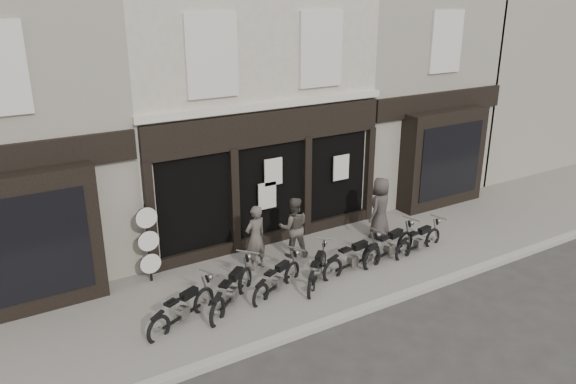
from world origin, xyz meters
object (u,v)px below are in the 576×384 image
motorcycle_2 (277,281)px  motorcycle_4 (353,260)px  motorcycle_0 (183,311)px  motorcycle_5 (390,248)px  motorcycle_6 (419,243)px  advert_sign_post (149,247)px  motorcycle_3 (317,272)px  motorcycle_1 (232,293)px  man_right (380,208)px  man_centre (294,227)px  man_left (256,238)px

motorcycle_2 → motorcycle_4: (2.20, -0.08, 0.03)m
motorcycle_0 → motorcycle_4: 4.62m
motorcycle_4 → motorcycle_5: bearing=-7.0°
motorcycle_4 → motorcycle_6: motorcycle_4 is taller
motorcycle_0 → advert_sign_post: advert_sign_post is taller
motorcycle_3 → motorcycle_0: bearing=136.6°
motorcycle_1 → man_right: (5.31, 1.16, 0.61)m
motorcycle_0 → motorcycle_5: bearing=-24.0°
man_centre → advert_sign_post: 3.79m
motorcycle_1 → motorcycle_5: motorcycle_1 is taller
motorcycle_0 → motorcycle_3: motorcycle_0 is taller
motorcycle_5 → man_centre: bearing=132.8°
motorcycle_3 → man_left: bearing=81.2°
motorcycle_6 → man_centre: size_ratio=1.15×
advert_sign_post → man_left: bearing=-15.3°
motorcycle_6 → man_centre: man_centre is taller
motorcycle_6 → man_right: 1.49m
motorcycle_2 → motorcycle_4: 2.20m
motorcycle_3 → man_centre: 1.64m
motorcycle_4 → motorcycle_6: (2.22, -0.06, -0.02)m
motorcycle_3 → motorcycle_6: 3.35m
motorcycle_4 → man_centre: size_ratio=1.23×
motorcycle_2 → advert_sign_post: (-2.40, 2.04, 0.67)m
motorcycle_4 → motorcycle_5: 1.24m
motorcycle_0 → man_centre: man_centre is taller
motorcycle_1 → motorcycle_5: size_ratio=0.86×
motorcycle_0 → motorcycle_2: (2.42, 0.11, -0.02)m
motorcycle_3 → motorcycle_5: (2.36, 0.04, 0.04)m
motorcycle_3 → motorcycle_5: bearing=-42.5°
man_right → motorcycle_3: bearing=-1.8°
motorcycle_0 → motorcycle_5: size_ratio=0.89×
motorcycle_1 → man_right: bearing=-26.8°
motorcycle_3 → advert_sign_post: size_ratio=0.72×
motorcycle_2 → motorcycle_6: bearing=-27.0°
motorcycle_4 → motorcycle_5: (1.24, 0.02, 0.02)m
motorcycle_0 → motorcycle_2: size_ratio=1.05×
motorcycle_6 → man_right: bearing=94.2°
motorcycle_1 → motorcycle_6: bearing=-40.6°
motorcycle_1 → advert_sign_post: advert_sign_post is taller
man_right → man_left: bearing=-26.2°
motorcycle_4 → man_centre: 1.81m
motorcycle_0 → man_right: bearing=-13.4°
advert_sign_post → man_centre: bearing=-8.2°
motorcycle_0 → motorcycle_4: motorcycle_4 is taller
man_left → man_right: (4.00, -0.12, 0.04)m
motorcycle_4 → motorcycle_0: bearing=172.3°
motorcycle_6 → motorcycle_3: bearing=170.3°
motorcycle_4 → man_right: man_right is taller
man_left → man_centre: bearing=172.9°
motorcycle_5 → man_left: (-3.33, 1.35, 0.58)m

